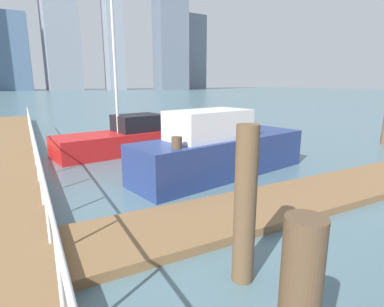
{
  "coord_description": "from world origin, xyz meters",
  "views": [
    {
      "loc": [
        -3.3,
        2.09,
        2.97
      ],
      "look_at": [
        0.31,
        8.78,
        1.22
      ],
      "focal_mm": 28.94,
      "sensor_mm": 36.0,
      "label": 1
    }
  ],
  "objects": [
    {
      "name": "ground_plane",
      "position": [
        0.0,
        20.0,
        0.0
      ],
      "size": [
        300.0,
        300.0,
        0.0
      ],
      "primitive_type": "plane",
      "color": "slate"
    },
    {
      "name": "floating_dock",
      "position": [
        4.17,
        7.35,
        0.09
      ],
      "size": [
        15.34,
        2.0,
        0.18
      ],
      "primitive_type": "cube",
      "color": "olive",
      "rests_on": "ground_plane"
    },
    {
      "name": "boardwalk_railing",
      "position": [
        -3.15,
        10.07,
        1.25
      ],
      "size": [
        0.06,
        28.05,
        1.08
      ],
      "color": "white",
      "rests_on": "boardwalk"
    },
    {
      "name": "dock_piling_4",
      "position": [
        -0.61,
        5.45,
        1.21
      ],
      "size": [
        0.33,
        0.33,
        2.41
      ],
      "primitive_type": "cylinder",
      "color": "brown",
      "rests_on": "ground_plane"
    },
    {
      "name": "dock_piling_5",
      "position": [
        0.15,
        9.35,
        0.79
      ],
      "size": [
        0.28,
        0.28,
        1.58
      ],
      "primitive_type": "cylinder",
      "color": "brown",
      "rests_on": "ground_plane"
    },
    {
      "name": "moored_boat_1",
      "position": [
        2.17,
        10.3,
        0.83
      ],
      "size": [
        6.58,
        2.99,
        2.15
      ],
      "color": "navy",
      "rests_on": "ground_plane"
    },
    {
      "name": "moored_boat_2",
      "position": [
        0.31,
        15.12,
        0.62
      ],
      "size": [
        5.58,
        2.81,
        6.22
      ],
      "color": "red",
      "rests_on": "ground_plane"
    },
    {
      "name": "skyline_tower_3",
      "position": [
        -5.14,
        140.75,
        14.2
      ],
      "size": [
        12.21,
        7.68,
        28.41
      ],
      "primitive_type": "cube",
      "rotation": [
        0.0,
        0.0,
        -0.05
      ],
      "color": "slate",
      "rests_on": "ground_plane"
    },
    {
      "name": "skyline_tower_4",
      "position": [
        12.62,
        143.24,
        30.45
      ],
      "size": [
        13.88,
        12.0,
        60.91
      ],
      "primitive_type": "cube",
      "rotation": [
        0.0,
        0.0,
        0.08
      ],
      "color": "#8C939E",
      "rests_on": "ground_plane"
    },
    {
      "name": "skyline_tower_7",
      "position": [
        76.19,
        148.2,
        18.16
      ],
      "size": [
        12.85,
        7.42,
        36.32
      ],
      "primitive_type": "cube",
      "rotation": [
        0.0,
        0.0,
        0.09
      ],
      "color": "slate",
      "rests_on": "ground_plane"
    }
  ]
}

